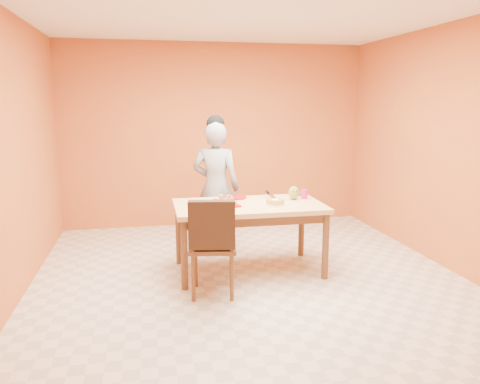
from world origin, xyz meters
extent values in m
plane|color=beige|center=(0.00, 0.00, 0.00)|extent=(5.00, 5.00, 0.00)
plane|color=white|center=(0.00, 0.00, 2.70)|extent=(5.00, 5.00, 0.00)
plane|color=#B7542A|center=(0.00, 2.50, 1.35)|extent=(4.50, 0.00, 4.50)
plane|color=#B7542A|center=(-2.25, 0.00, 1.35)|extent=(0.00, 5.00, 5.00)
plane|color=#B7542A|center=(2.25, 0.00, 1.35)|extent=(0.00, 5.00, 5.00)
cube|color=#E8B579|center=(0.04, 0.36, 0.73)|extent=(1.60, 0.90, 0.05)
cube|color=brown|center=(0.04, 0.36, 0.66)|extent=(1.48, 0.78, 0.10)
cylinder|color=brown|center=(-0.70, -0.03, 0.35)|extent=(0.07, 0.07, 0.71)
cylinder|color=brown|center=(-0.70, 0.75, 0.35)|extent=(0.07, 0.07, 0.71)
cylinder|color=brown|center=(0.78, -0.03, 0.35)|extent=(0.07, 0.07, 0.71)
cylinder|color=brown|center=(0.78, 0.75, 0.35)|extent=(0.07, 0.07, 0.71)
imported|color=gray|center=(-0.20, 1.17, 0.81)|extent=(0.69, 0.58, 1.61)
cube|color=maroon|center=(-0.25, 0.33, 0.77)|extent=(0.37, 0.37, 0.02)
cylinder|color=maroon|center=(-0.05, 0.70, 0.77)|extent=(0.30, 0.30, 0.02)
cylinder|color=white|center=(0.31, 0.25, 0.77)|extent=(0.26, 0.26, 0.01)
cylinder|color=gold|center=(0.31, 0.25, 0.79)|extent=(0.21, 0.21, 0.04)
cube|color=silver|center=(0.32, 0.43, 0.82)|extent=(0.06, 0.27, 0.01)
ellipsoid|color=olive|center=(0.59, 0.49, 0.84)|extent=(0.13, 0.11, 0.15)
cylinder|color=#BB1C78|center=(0.72, 0.51, 0.81)|extent=(0.08, 0.08, 0.10)
cylinder|color=#3E1C11|center=(0.72, 0.71, 0.78)|extent=(0.14, 0.14, 0.03)
camera|label=1|loc=(-1.03, -4.46, 1.85)|focal=35.00mm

